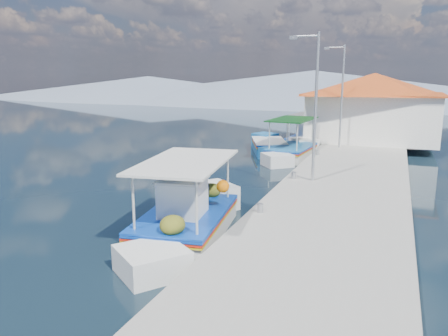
% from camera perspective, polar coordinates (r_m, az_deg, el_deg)
% --- Properties ---
extents(ground, '(160.00, 160.00, 0.00)m').
position_cam_1_polar(ground, '(18.72, -3.97, -3.23)').
color(ground, black).
rests_on(ground, ground).
extents(quay, '(5.00, 44.00, 0.50)m').
position_cam_1_polar(quay, '(22.90, 16.15, -0.19)').
color(quay, gray).
rests_on(quay, ground).
extents(bollards, '(0.20, 17.20, 0.30)m').
position_cam_1_polar(bollards, '(22.35, 10.68, 0.83)').
color(bollards, '#A5A8AD').
rests_on(bollards, quay).
extents(main_caique, '(3.00, 7.87, 2.62)m').
position_cam_1_polar(main_caique, '(13.98, -4.62, -6.46)').
color(main_caique, silver).
rests_on(main_caique, ground).
extents(caique_green_canopy, '(2.45, 6.87, 2.58)m').
position_cam_1_polar(caique_green_canopy, '(26.48, 8.60, 2.08)').
color(caique_green_canopy, silver).
rests_on(caique_green_canopy, ground).
extents(caique_blue_hull, '(3.47, 6.02, 1.15)m').
position_cam_1_polar(caique_blue_hull, '(28.32, 5.86, 2.65)').
color(caique_blue_hull, '#1C65A8').
rests_on(caique_blue_hull, ground).
extents(caique_far, '(2.46, 6.82, 2.40)m').
position_cam_1_polar(caique_far, '(31.06, 10.57, 3.60)').
color(caique_far, silver).
rests_on(caique_far, ground).
extents(harbor_building, '(10.49, 10.49, 4.40)m').
position_cam_1_polar(harbor_building, '(31.45, 18.48, 7.56)').
color(harbor_building, white).
rests_on(harbor_building, quay).
extents(lamp_post_near, '(1.21, 0.14, 6.00)m').
position_cam_1_polar(lamp_post_near, '(18.64, 11.36, 8.52)').
color(lamp_post_near, '#A5A8AD').
rests_on(lamp_post_near, quay).
extents(lamp_post_far, '(1.21, 0.14, 6.00)m').
position_cam_1_polar(lamp_post_far, '(27.54, 14.64, 9.47)').
color(lamp_post_far, '#A5A8AD').
rests_on(lamp_post_far, quay).
extents(mountain_ridge, '(171.40, 96.00, 5.50)m').
position_cam_1_polar(mountain_ridge, '(72.40, 20.42, 9.10)').
color(mountain_ridge, slate).
rests_on(mountain_ridge, ground).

